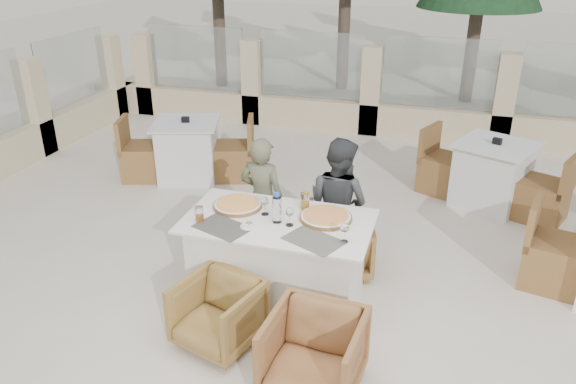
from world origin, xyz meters
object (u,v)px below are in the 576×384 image
(armchair_near_right, at_px, (314,355))
(bg_table_b, at_px, (492,175))
(water_bottle, at_px, (277,208))
(olive_dish, at_px, (249,224))
(wine_glass_near, at_px, (290,215))
(pizza_right, at_px, (326,216))
(armchair_near_left, at_px, (218,313))
(dining_table, at_px, (278,259))
(pizza_left, at_px, (238,204))
(diner_left, at_px, (262,199))
(wine_glass_corner, at_px, (345,232))
(armchair_far_left, at_px, (277,224))
(beer_glass_left, at_px, (200,214))
(armchair_far_right, at_px, (342,245))
(diner_right, at_px, (338,204))
(wine_glass_centre, at_px, (265,205))
(beer_glass_right, at_px, (305,201))

(armchair_near_right, xyz_separation_m, bg_table_b, (1.28, 3.53, 0.08))
(water_bottle, distance_m, olive_dish, 0.27)
(wine_glass_near, distance_m, bg_table_b, 3.14)
(pizza_right, xyz_separation_m, armchair_near_left, (-0.65, -0.86, -0.52))
(dining_table, distance_m, pizza_left, 0.60)
(armchair_near_left, height_order, diner_left, diner_left)
(pizza_right, height_order, olive_dish, pizza_right)
(pizza_left, xyz_separation_m, wine_glass_corner, (1.03, -0.34, 0.06))
(armchair_far_left, bearing_deg, armchair_near_right, 123.50)
(beer_glass_left, bearing_deg, armchair_far_right, 36.78)
(armchair_far_left, distance_m, diner_right, 0.77)
(armchair_far_right, bearing_deg, beer_glass_left, 21.73)
(water_bottle, xyz_separation_m, olive_dish, (-0.20, -0.15, -0.11))
(wine_glass_centre, xyz_separation_m, armchair_far_right, (0.59, 0.52, -0.59))
(pizza_right, distance_m, water_bottle, 0.43)
(wine_glass_near, height_order, bg_table_b, wine_glass_near)
(pizza_right, relative_size, beer_glass_right, 2.91)
(wine_glass_centre, distance_m, diner_left, 0.64)
(beer_glass_right, height_order, armchair_near_right, beer_glass_right)
(pizza_left, distance_m, armchair_far_left, 0.87)
(bg_table_b, bearing_deg, diner_right, -105.22)
(beer_glass_left, height_order, armchair_near_left, beer_glass_left)
(pizza_right, bearing_deg, armchair_near_right, -80.53)
(beer_glass_left, xyz_separation_m, armchair_far_right, (1.07, 0.80, -0.57))
(armchair_far_left, bearing_deg, armchair_far_right, 171.31)
(armchair_near_right, bearing_deg, wine_glass_near, 120.36)
(olive_dish, height_order, armchair_near_left, olive_dish)
(pizza_left, relative_size, wine_glass_corner, 2.36)
(wine_glass_centre, xyz_separation_m, diner_left, (-0.22, 0.56, -0.23))
(wine_glass_near, height_order, wine_glass_corner, same)
(pizza_right, relative_size, beer_glass_left, 3.24)
(beer_glass_left, bearing_deg, pizza_right, 18.82)
(beer_glass_right, relative_size, olive_dish, 1.40)
(beer_glass_left, xyz_separation_m, armchair_near_left, (0.36, -0.52, -0.56))
(armchair_far_right, distance_m, diner_right, 0.40)
(wine_glass_corner, relative_size, armchair_far_right, 0.31)
(pizza_left, distance_m, bg_table_b, 3.32)
(bg_table_b, bearing_deg, olive_dish, -103.48)
(dining_table, relative_size, armchair_far_left, 2.71)
(wine_glass_corner, relative_size, olive_dish, 1.67)
(dining_table, distance_m, armchair_near_left, 0.79)
(olive_dish, relative_size, armchair_far_left, 0.19)
(pizza_left, relative_size, beer_glass_left, 3.14)
(diner_right, bearing_deg, armchair_far_left, 13.98)
(wine_glass_centre, distance_m, armchair_near_right, 1.41)
(olive_dish, bearing_deg, wine_glass_centre, 77.65)
(water_bottle, xyz_separation_m, diner_left, (-0.36, 0.66, -0.27))
(dining_table, xyz_separation_m, olive_dish, (-0.19, -0.18, 0.41))
(beer_glass_left, xyz_separation_m, bg_table_b, (2.48, 2.72, -0.45))
(wine_glass_centre, xyz_separation_m, olive_dish, (-0.05, -0.25, -0.07))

